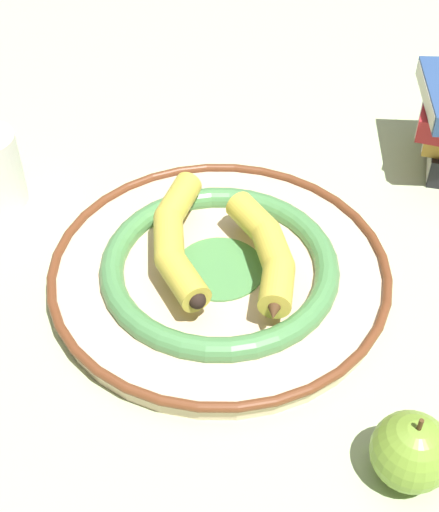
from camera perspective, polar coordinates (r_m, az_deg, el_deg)
The scene contains 5 objects.
ground_plane at distance 0.82m, azimuth 1.05°, elevation -0.72°, with size 2.80×2.80×0.00m, color #B2C693.
decorative_bowl at distance 0.79m, azimuth -0.00°, elevation -1.15°, with size 0.38×0.38×0.04m.
banana_a at distance 0.78m, azimuth -3.50°, elevation 1.67°, with size 0.22×0.06×0.03m.
banana_b at distance 0.76m, azimuth 3.90°, elevation 0.30°, with size 0.19×0.06×0.03m.
apple at distance 0.65m, azimuth 15.07°, elevation -14.87°, with size 0.07×0.07×0.08m.
Camera 1 is at (-0.58, 0.07, 0.57)m, focal length 50.00 mm.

